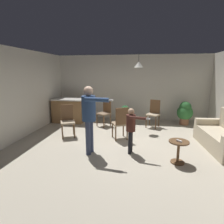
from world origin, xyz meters
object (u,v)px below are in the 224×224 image
at_px(dining_chair_spare, 154,112).
at_px(potted_plant_by_wall, 185,112).
at_px(person_adult, 89,113).
at_px(person_child, 131,126).
at_px(dining_chair_near_wall, 121,122).
at_px(kitchen_counter, 69,110).
at_px(dining_chair_centre_back, 105,111).
at_px(side_table_by_couch, 178,149).
at_px(potted_plant_corner, 125,114).
at_px(dining_chair_by_counter, 67,120).
at_px(spare_remote_on_table, 179,141).

height_order(dining_chair_spare, potted_plant_by_wall, dining_chair_spare).
bearing_deg(dining_chair_spare, person_adult, 79.58).
bearing_deg(person_child, dining_chair_near_wall, -147.74).
height_order(kitchen_counter, person_adult, person_adult).
relative_size(kitchen_counter, person_child, 1.09).
xyz_separation_m(person_child, dining_chair_centre_back, (-1.13, 2.29, -0.17)).
bearing_deg(side_table_by_couch, dining_chair_spare, 98.28).
distance_m(dining_chair_centre_back, potted_plant_corner, 0.86).
bearing_deg(dining_chair_centre_back, dining_chair_by_counter, 87.55).
bearing_deg(person_child, side_table_by_couch, 82.37).
distance_m(dining_chair_by_counter, dining_chair_spare, 3.12).
xyz_separation_m(kitchen_counter, dining_chair_near_wall, (2.31, -1.63, 0.07)).
distance_m(side_table_by_couch, dining_chair_spare, 2.82).
xyz_separation_m(potted_plant_corner, potted_plant_by_wall, (2.29, 0.19, 0.10)).
xyz_separation_m(dining_chair_near_wall, potted_plant_corner, (-0.04, 1.83, -0.15)).
xyz_separation_m(side_table_by_couch, dining_chair_spare, (-0.41, 2.79, 0.22)).
bearing_deg(potted_plant_corner, dining_chair_near_wall, -88.89).
xyz_separation_m(dining_chair_centre_back, spare_remote_on_table, (2.20, -2.69, -0.01)).
height_order(side_table_by_couch, spare_remote_on_table, spare_remote_on_table).
xyz_separation_m(dining_chair_by_counter, potted_plant_by_wall, (3.94, 1.99, -0.05)).
bearing_deg(dining_chair_by_counter, potted_plant_corner, -157.92).
height_order(person_child, spare_remote_on_table, person_child).
relative_size(side_table_by_couch, dining_chair_near_wall, 0.52).
bearing_deg(dining_chair_by_counter, spare_remote_on_table, 131.44).
xyz_separation_m(kitchen_counter, side_table_by_couch, (3.76, -2.90, -0.15)).
relative_size(dining_chair_spare, potted_plant_by_wall, 1.11).
bearing_deg(potted_plant_corner, person_adult, -101.58).
distance_m(person_adult, dining_chair_by_counter, 1.61).
distance_m(potted_plant_by_wall, spare_remote_on_table, 3.42).
bearing_deg(kitchen_counter, person_child, -43.58).
relative_size(person_adult, potted_plant_corner, 2.36).
bearing_deg(kitchen_counter, side_table_by_couch, -37.60).
height_order(dining_chair_near_wall, dining_chair_centre_back, same).
xyz_separation_m(person_adult, potted_plant_corner, (0.60, 2.92, -0.65)).
bearing_deg(person_adult, person_child, 107.11).
height_order(kitchen_counter, person_child, person_child).
xyz_separation_m(person_child, dining_chair_near_wall, (-0.37, 0.92, -0.17)).
xyz_separation_m(kitchen_counter, dining_chair_centre_back, (1.55, -0.26, 0.07)).
xyz_separation_m(person_child, potted_plant_by_wall, (1.88, 2.93, -0.22)).
relative_size(kitchen_counter, dining_chair_spare, 1.26).
relative_size(dining_chair_by_counter, dining_chair_near_wall, 1.00).
relative_size(person_adult, dining_chair_by_counter, 1.69).
distance_m(person_adult, potted_plant_by_wall, 4.27).
distance_m(kitchen_counter, dining_chair_by_counter, 1.74).
distance_m(dining_chair_near_wall, dining_chair_centre_back, 1.57).
relative_size(person_child, dining_chair_near_wall, 1.15).
bearing_deg(potted_plant_by_wall, side_table_by_couch, -103.71).
bearing_deg(dining_chair_by_counter, potted_plant_by_wall, -178.74).
bearing_deg(dining_chair_near_wall, person_adult, -145.10).
bearing_deg(dining_chair_near_wall, kitchen_counter, 119.73).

